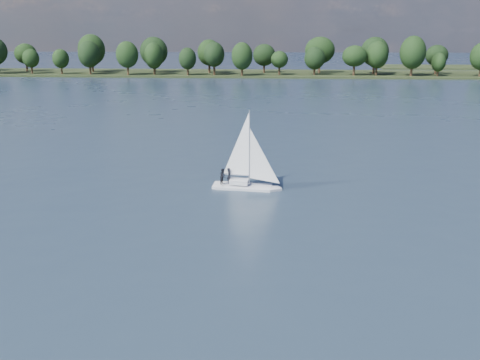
# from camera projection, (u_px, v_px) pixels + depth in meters

# --- Properties ---
(ground) EXTENTS (700.00, 700.00, 0.00)m
(ground) POSITION_uv_depth(u_px,v_px,m) (282.00, 114.00, 121.28)
(ground) COLOR #233342
(ground) RESTS_ON ground
(far_shore) EXTENTS (660.00, 40.00, 1.50)m
(far_shore) POSITION_uv_depth(u_px,v_px,m) (279.00, 74.00, 228.87)
(far_shore) COLOR black
(far_shore) RESTS_ON ground
(sailboat) EXTENTS (7.75, 3.02, 9.93)m
(sailboat) POSITION_uv_depth(u_px,v_px,m) (243.00, 166.00, 63.34)
(sailboat) COLOR silver
(sailboat) RESTS_ON ground
(treeline) EXTENTS (563.13, 73.68, 18.27)m
(treeline) POSITION_uv_depth(u_px,v_px,m) (280.00, 55.00, 222.46)
(treeline) COLOR black
(treeline) RESTS_ON ground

